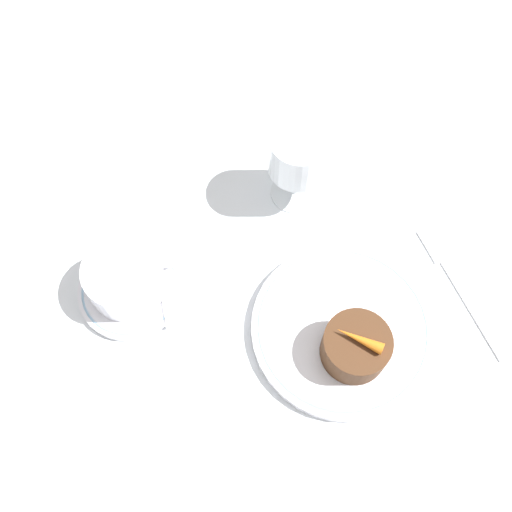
{
  "coord_description": "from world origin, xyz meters",
  "views": [
    {
      "loc": [
        -0.17,
        -0.21,
        0.71
      ],
      "look_at": [
        -0.04,
        0.07,
        0.04
      ],
      "focal_mm": 42.0,
      "sensor_mm": 36.0,
      "label": 1
    }
  ],
  "objects": [
    {
      "name": "dessert_cake",
      "position": [
        0.02,
        -0.09,
        0.04
      ],
      "size": [
        0.08,
        0.08,
        0.05
      ],
      "color": "#4C2D19",
      "rests_on": "dinner_plate"
    },
    {
      "name": "coffee_cup",
      "position": [
        -0.19,
        0.11,
        0.04
      ],
      "size": [
        0.12,
        0.1,
        0.05
      ],
      "color": "white",
      "rests_on": "saucer"
    },
    {
      "name": "saucer",
      "position": [
        -0.19,
        0.11,
        0.01
      ],
      "size": [
        0.13,
        0.13,
        0.01
      ],
      "color": "white",
      "rests_on": "ground_plane"
    },
    {
      "name": "spoon",
      "position": [
        -0.15,
        0.1,
        0.01
      ],
      "size": [
        0.03,
        0.11,
        0.0
      ],
      "color": "silver",
      "rests_on": "saucer"
    },
    {
      "name": "carrot_garnish",
      "position": [
        0.02,
        -0.09,
        0.07
      ],
      "size": [
        0.04,
        0.05,
        0.01
      ],
      "color": "orange",
      "rests_on": "dessert_cake"
    },
    {
      "name": "wine_glass",
      "position": [
        0.06,
        0.15,
        0.08
      ],
      "size": [
        0.08,
        0.08,
        0.12
      ],
      "color": "silver",
      "rests_on": "ground_plane"
    },
    {
      "name": "fork",
      "position": [
        0.19,
        -0.05,
        0.0
      ],
      "size": [
        0.02,
        0.19,
        0.01
      ],
      "color": "silver",
      "rests_on": "ground_plane"
    },
    {
      "name": "dinner_plate",
      "position": [
        0.02,
        -0.05,
        0.01
      ],
      "size": [
        0.22,
        0.22,
        0.01
      ],
      "color": "white",
      "rests_on": "ground_plane"
    },
    {
      "name": "ground_plane",
      "position": [
        0.0,
        0.0,
        0.0
      ],
      "size": [
        3.0,
        3.0,
        0.0
      ],
      "primitive_type": "plane",
      "color": "white"
    }
  ]
}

